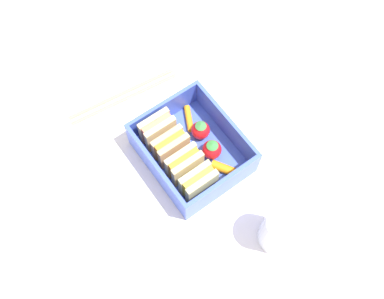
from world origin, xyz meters
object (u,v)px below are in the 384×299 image
Objects in this scene: carrot_stick_far_left at (226,169)px; sandwich_left at (198,183)px; sandwich_center_left at (184,165)px; folded_napkin at (288,104)px; carrot_stick_left at (189,119)px; drinking_glass at (281,230)px; sandwich_center at (171,147)px; sandwich_center_right at (158,130)px; strawberry_left at (201,130)px; strawberry_far_left at (212,149)px; chopstick_pair at (123,96)px.

sandwich_left is at bearing 89.29° from carrot_stick_far_left.
sandwich_center_left is 21.68cm from folded_napkin.
carrot_stick_left is 0.54× the size of drinking_glass.
sandwich_left and sandwich_center_left have the same top height.
sandwich_center_right is at bearing 0.00° from sandwich_center.
sandwich_center is 1.21× the size of carrot_stick_left.
drinking_glass is (-19.56, 0.62, 1.37)cm from strawberry_left.
carrot_stick_left is (3.17, 0.01, -1.09)cm from strawberry_left.
strawberry_far_left is 18.57cm from chopstick_pair.
sandwich_center_right is 0.28× the size of chopstick_pair.
sandwich_center is at bearing 80.67° from folded_napkin.
drinking_glass is at bearing 179.83° from strawberry_far_left.
chopstick_pair is (10.69, 6.01, -1.36)cm from carrot_stick_left.
sandwich_center_right is 23.51cm from drinking_glass.
sandwich_center is 1.21× the size of carrot_stick_far_left.
sandwich_center_left is at bearing -178.99° from chopstick_pair.
sandwich_center reaches higher than chopstick_pair.
sandwich_center_right reaches higher than carrot_stick_left.
sandwich_center is at bearing 14.69° from drinking_glass.
strawberry_far_left is 16.44cm from folded_napkin.
drinking_glass reaches higher than carrot_stick_left.
strawberry_far_left is 15.90cm from drinking_glass.
sandwich_center_right is 1.50× the size of strawberry_far_left.
strawberry_left is at bearing -4.59° from carrot_stick_far_left.
carrot_stick_left is at bearing -3.17° from carrot_stick_far_left.
strawberry_left is 3.35cm from carrot_stick_left.
chopstick_pair is at bearing 23.46° from strawberry_left.
carrot_stick_far_left is at bearing 176.83° from carrot_stick_left.
sandwich_center_right is 22.80cm from folded_napkin.
sandwich_center reaches higher than carrot_stick_far_left.
sandwich_center_left is 0.35× the size of folded_napkin.
carrot_stick_far_left is 12.51cm from drinking_glass.
sandwich_center is 21.97cm from folded_napkin.
chopstick_pair is 34.07cm from drinking_glass.
folded_napkin is (-3.65, -15.66, -2.60)cm from strawberry_left.
strawberry_far_left reaches higher than chopstick_pair.
sandwich_center reaches higher than strawberry_left.
strawberry_far_left is (-7.10, -5.14, -1.09)cm from sandwich_center_right.
drinking_glass is at bearing -170.83° from chopstick_pair.
sandwich_center is (3.53, 0.00, 0.00)cm from sandwich_center_left.
sandwich_center is at bearing 0.00° from sandwich_left.
carrot_stick_far_left is at bearing 102.53° from folded_napkin.
carrot_stick_far_left is 16.72cm from folded_napkin.
strawberry_left is 0.18× the size of chopstick_pair.
chopstick_pair reaches higher than folded_napkin.
strawberry_far_left is 0.18× the size of chopstick_pair.
sandwich_center_right reaches higher than strawberry_left.
strawberry_left is at bearing -179.90° from carrot_stick_left.
folded_napkin is at bearing -108.23° from sandwich_center_right.
sandwich_left is at bearing 22.37° from drinking_glass.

